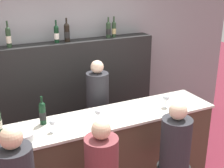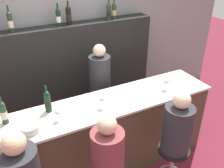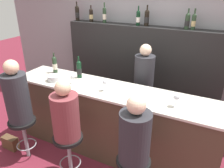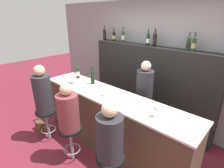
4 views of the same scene
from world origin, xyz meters
TOP-DOWN VIEW (x-y plane):
  - ground_plane at (0.00, 0.00)m, footprint 16.00×16.00m
  - wall_back at (0.00, 1.71)m, footprint 6.40×0.05m
  - bar_counter at (0.00, 0.29)m, footprint 2.96×0.62m
  - back_bar_cabinet at (0.00, 1.48)m, footprint 2.77×0.28m
  - wine_bottle_counter_0 at (-1.06, 0.44)m, footprint 0.07×0.07m
  - wine_bottle_counter_1 at (-0.60, 0.44)m, footprint 0.07×0.07m
  - wine_bottle_backbar_0 at (-1.31, 1.48)m, footprint 0.08×0.08m
  - wine_bottle_backbar_1 at (-1.00, 1.48)m, footprint 0.07×0.07m
  - wine_bottle_backbar_2 at (-0.72, 1.48)m, footprint 0.07×0.07m
  - wine_bottle_backbar_3 at (-0.09, 1.48)m, footprint 0.07×0.07m
  - wine_bottle_backbar_4 at (0.06, 1.48)m, footprint 0.08×0.08m
  - wine_bottle_backbar_5 at (0.71, 1.48)m, footprint 0.07×0.07m
  - wine_bottle_backbar_6 at (0.80, 1.48)m, footprint 0.07×0.07m
  - wine_glass_0 at (-0.55, 0.22)m, footprint 0.07×0.07m
  - wine_glass_1 at (-0.03, 0.22)m, footprint 0.07×0.07m
  - wine_glass_2 at (0.89, 0.22)m, footprint 0.08×0.08m
  - metal_bowl at (-0.86, 0.18)m, footprint 0.20×0.20m
  - bar_stool_left at (-1.04, -0.36)m, footprint 0.37×0.37m
  - guest_seated_left at (-1.04, -0.36)m, footprint 0.32×0.32m
  - bar_stool_middle at (-0.25, -0.36)m, footprint 0.37×0.37m
  - guest_seated_middle at (-0.25, -0.36)m, footprint 0.33×0.33m
  - bar_stool_right at (0.62, -0.36)m, footprint 0.37×0.37m
  - guest_seated_right at (0.62, -0.36)m, footprint 0.33×0.33m
  - bartender at (0.27, 0.91)m, footprint 0.30×0.30m
  - handbag at (-1.41, -0.36)m, footprint 0.26×0.12m

SIDE VIEW (x-z plane):
  - ground_plane at x=0.00m, z-range 0.00..0.00m
  - handbag at x=-1.41m, z-range 0.00..0.20m
  - bar_stool_left at x=-1.04m, z-range 0.18..0.80m
  - bar_stool_middle at x=-0.25m, z-range 0.18..0.80m
  - bar_stool_right at x=0.62m, z-range 0.18..0.80m
  - bar_counter at x=0.00m, z-range 0.00..1.06m
  - bartender at x=0.27m, z-range -0.06..1.50m
  - back_bar_cabinet at x=0.00m, z-range 0.00..1.71m
  - guest_seated_middle at x=-0.25m, z-range 0.57..1.32m
  - guest_seated_right at x=0.62m, z-range 0.57..1.34m
  - guest_seated_left at x=-1.04m, z-range 0.57..1.44m
  - metal_bowl at x=-0.86m, z-range 1.05..1.13m
  - wine_glass_0 at x=-0.55m, z-range 1.08..1.22m
  - wine_glass_1 at x=-0.03m, z-range 1.09..1.24m
  - wine_glass_2 at x=0.89m, z-range 1.09..1.25m
  - wine_bottle_counter_1 at x=-0.60m, z-range 1.02..1.35m
  - wine_bottle_counter_0 at x=-1.06m, z-range 1.03..1.35m
  - wall_back at x=0.00m, z-range 0.00..2.60m
  - wine_bottle_backbar_1 at x=-1.00m, z-range 1.69..1.98m
  - wine_bottle_backbar_6 at x=0.80m, z-range 1.68..1.99m
  - wine_bottle_backbar_5 at x=0.71m, z-range 1.68..1.99m
  - wine_bottle_backbar_3 at x=-0.09m, z-range 1.68..2.00m
  - wine_bottle_backbar_4 at x=0.06m, z-range 1.68..2.01m
  - wine_bottle_backbar_2 at x=-0.72m, z-range 1.68..2.03m
  - wine_bottle_backbar_0 at x=-1.31m, z-range 1.68..2.03m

